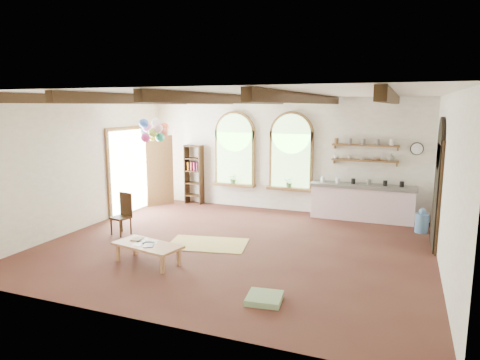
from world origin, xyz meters
The scene contains 27 objects.
floor centered at (0.00, 0.00, 0.00)m, with size 8.00×8.00×0.00m, color #502C21.
ceiling_beams centered at (0.00, 0.00, 3.10)m, with size 6.20×6.80×0.18m, color #382211, non-canonical shape.
window_left centered at (-1.40, 3.43, 1.63)m, with size 1.30×0.28×2.20m.
window_right centered at (0.30, 3.43, 1.63)m, with size 1.30×0.28×2.20m.
left_doorway centered at (-3.95, 1.80, 1.15)m, with size 0.10×1.90×2.50m, color brown.
right_doorway centered at (3.95, 1.50, 1.10)m, with size 0.10×1.30×2.40m, color black.
kitchen_counter centered at (2.30, 3.20, 0.48)m, with size 2.68×0.62×0.94m.
wall_shelf_lower centered at (2.30, 3.38, 1.55)m, with size 1.70×0.24×0.04m, color brown.
wall_shelf_upper centered at (2.30, 3.38, 1.95)m, with size 1.70×0.24×0.04m, color brown.
wall_clock centered at (3.55, 3.45, 1.90)m, with size 0.32×0.32×0.04m, color black.
bookshelf centered at (-2.70, 3.32, 0.90)m, with size 0.53×0.32×1.80m.
coffee_table centered at (-1.17, -1.58, 0.34)m, with size 1.44×0.87×0.38m.
side_chair centered at (-2.80, -0.18, 0.28)m, with size 0.46×0.46×0.97m.
floor_mat centered at (-0.60, -0.14, 0.01)m, with size 1.68×1.04×0.02m, color tan.
floor_cushion centered at (1.40, -2.30, 0.05)m, with size 0.53×0.53×0.09m, color gray.
water_jug_a centered at (3.75, 2.50, 0.25)m, with size 0.30×0.30×0.59m.
water_jug_b centered at (3.30, 3.20, 0.26)m, with size 0.32×0.32×0.61m.
balloon_cluster centered at (-2.82, 1.34, 2.33)m, with size 0.78×0.88×1.15m.
table_book centered at (-1.60, -1.42, 0.39)m, with size 0.18×0.26×0.02m, color olive.
tablet centered at (-1.10, -1.64, 0.39)m, with size 0.18×0.26×0.01m, color black.
potted_plant_left centered at (-1.40, 3.32, 0.85)m, with size 0.27×0.23×0.30m, color #598C4C.
potted_plant_right centered at (0.30, 3.32, 0.85)m, with size 0.27×0.23×0.30m, color #598C4C.
shelf_cup_a centered at (1.55, 3.38, 1.62)m, with size 0.12×0.10×0.10m, color white.
shelf_cup_b centered at (1.90, 3.38, 1.62)m, with size 0.10×0.10×0.09m, color beige.
shelf_bowl_a centered at (2.25, 3.38, 1.60)m, with size 0.22×0.22×0.05m, color beige.
shelf_bowl_b centered at (2.60, 3.38, 1.60)m, with size 0.20×0.20×0.06m, color #8C664C.
shelf_vase centered at (2.95, 3.38, 1.67)m, with size 0.18×0.18×0.19m, color slate.
Camera 1 is at (3.28, -8.18, 2.97)m, focal length 32.00 mm.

